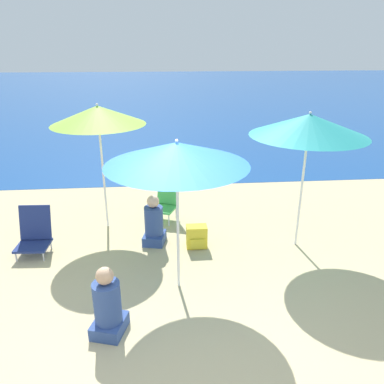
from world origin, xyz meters
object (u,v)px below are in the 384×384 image
(beach_chair_green, at_px, (166,197))
(person_seated_near, at_px, (154,224))
(beach_umbrella_teal, at_px, (309,125))
(backpack_yellow, at_px, (197,237))
(beach_umbrella_blue, at_px, (177,154))
(beach_umbrella_lime, at_px, (98,115))
(beach_chair_navy, at_px, (34,233))
(person_seated_far, at_px, (108,307))

(beach_chair_green, xyz_separation_m, person_seated_near, (-0.23, -0.95, -0.08))
(beach_umbrella_teal, distance_m, backpack_yellow, 2.46)
(beach_umbrella_blue, height_order, person_seated_near, beach_umbrella_blue)
(beach_umbrella_lime, distance_m, beach_umbrella_blue, 2.28)
(beach_umbrella_lime, xyz_separation_m, beach_chair_green, (1.09, 0.26, -1.60))
(beach_umbrella_blue, relative_size, beach_chair_navy, 2.79)
(beach_umbrella_blue, distance_m, beach_umbrella_teal, 2.24)
(beach_umbrella_blue, distance_m, person_seated_near, 2.01)
(person_seated_near, bearing_deg, beach_umbrella_lime, 152.83)
(person_seated_far, distance_m, backpack_yellow, 2.22)
(beach_umbrella_teal, height_order, person_seated_far, beach_umbrella_teal)
(beach_umbrella_teal, height_order, backpack_yellow, beach_umbrella_teal)
(beach_umbrella_lime, xyz_separation_m, beach_umbrella_teal, (3.20, -0.95, -0.03))
(beach_chair_navy, xyz_separation_m, person_seated_far, (1.38, -1.95, 0.02))
(beach_chair_navy, height_order, backpack_yellow, beach_chair_navy)
(person_seated_far, relative_size, backpack_yellow, 2.28)
(beach_chair_green, bearing_deg, beach_umbrella_teal, -6.98)
(beach_umbrella_blue, xyz_separation_m, beach_chair_navy, (-2.23, 1.13, -1.56))
(person_seated_far, bearing_deg, beach_chair_green, 92.62)
(beach_umbrella_teal, relative_size, person_seated_far, 2.56)
(beach_chair_navy, height_order, person_seated_far, person_seated_far)
(person_seated_near, bearing_deg, backpack_yellow, -5.36)
(beach_chair_green, relative_size, person_seated_near, 1.04)
(beach_chair_navy, bearing_deg, backpack_yellow, 0.99)
(beach_umbrella_lime, distance_m, beach_chair_green, 1.95)
(beach_umbrella_lime, bearing_deg, person_seated_far, -82.70)
(beach_umbrella_lime, distance_m, beach_umbrella_teal, 3.34)
(beach_umbrella_teal, relative_size, backpack_yellow, 5.85)
(beach_umbrella_blue, relative_size, beach_chair_green, 2.33)
(person_seated_near, relative_size, backpack_yellow, 2.26)
(beach_umbrella_blue, bearing_deg, beach_umbrella_lime, 121.76)
(beach_chair_green, bearing_deg, backpack_yellow, -45.35)
(beach_chair_green, bearing_deg, person_seated_near, -80.60)
(person_seated_near, xyz_separation_m, person_seated_far, (-0.50, -2.07, 0.00))
(beach_umbrella_lime, distance_m, beach_chair_navy, 2.14)
(beach_umbrella_blue, xyz_separation_m, backpack_yellow, (0.35, 1.04, -1.70))
(beach_umbrella_teal, distance_m, person_seated_near, 2.88)
(beach_umbrella_lime, xyz_separation_m, backpack_yellow, (1.55, -0.90, -1.84))
(beach_umbrella_lime, bearing_deg, beach_chair_green, 13.49)
(person_seated_far, bearing_deg, beach_umbrella_lime, 113.55)
(beach_chair_green, distance_m, backpack_yellow, 1.27)
(beach_umbrella_teal, relative_size, person_seated_near, 2.59)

